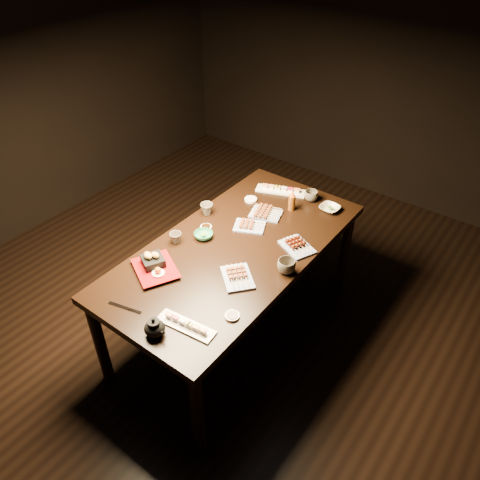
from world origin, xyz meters
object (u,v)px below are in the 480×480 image
object	(u,v)px
yakitori_plate_left	(266,212)
sushi_platter_far	(281,189)
sushi_platter_near	(186,324)
yakitori_plate_right	(237,275)
yakitori_plate_center	(249,224)
condiment_bottle	(292,200)
teacup_far_left	(207,209)
tempura_tray	(155,264)
teacup_near_left	(176,238)
edamame_bowl_cream	(330,208)
teapot	(154,327)
teacup_mid_right	(286,266)
edamame_bowl_green	(204,235)
teacup_far_right	(311,196)
dining_table	(236,290)

from	to	relation	value
yakitori_plate_left	sushi_platter_far	bearing A→B (deg)	87.23
sushi_platter_near	yakitori_plate_right	world-z (taller)	yakitori_plate_right
sushi_platter_near	yakitori_plate_center	world-z (taller)	yakitori_plate_center
yakitori_plate_center	condiment_bottle	world-z (taller)	condiment_bottle
sushi_platter_near	sushi_platter_far	bearing A→B (deg)	96.31
teacup_far_left	tempura_tray	bearing A→B (deg)	-77.65
teacup_near_left	edamame_bowl_cream	bearing A→B (deg)	56.25
teacup_near_left	teapot	size ratio (longest dim) A/B	0.60
edamame_bowl_cream	teacup_mid_right	xyz separation A→B (m)	(0.10, -0.72, 0.03)
sushi_platter_far	teapot	distance (m)	1.54
sushi_platter_far	edamame_bowl_green	size ratio (longest dim) A/B	2.98
teacup_mid_right	teacup_far_right	world-z (taller)	teacup_mid_right
edamame_bowl_cream	tempura_tray	distance (m)	1.28
sushi_platter_near	yakitori_plate_right	distance (m)	0.45
condiment_bottle	yakitori_plate_center	bearing A→B (deg)	-107.63
sushi_platter_near	teacup_mid_right	size ratio (longest dim) A/B	3.02
sushi_platter_near	yakitori_plate_center	bearing A→B (deg)	98.64
teacup_far_left	condiment_bottle	bearing A→B (deg)	42.27
teapot	yakitori_plate_center	bearing A→B (deg)	100.79
teacup_far_right	edamame_bowl_green	bearing A→B (deg)	-112.44
dining_table	yakitori_plate_right	distance (m)	0.50
sushi_platter_far	edamame_bowl_cream	distance (m)	0.40
sushi_platter_near	edamame_bowl_green	size ratio (longest dim) A/B	2.67
dining_table	sushi_platter_far	bearing A→B (deg)	103.92
yakitori_plate_left	teacup_far_left	bearing A→B (deg)	-161.80
teacup_near_left	condiment_bottle	distance (m)	0.85
dining_table	yakitori_plate_right	world-z (taller)	yakitori_plate_right
condiment_bottle	teacup_mid_right	bearing A→B (deg)	-60.70
teacup_near_left	condiment_bottle	xyz separation A→B (m)	(0.38, 0.75, 0.04)
yakitori_plate_left	teapot	size ratio (longest dim) A/B	1.64
yakitori_plate_left	teapot	distance (m)	1.22
sushi_platter_far	teacup_near_left	xyz separation A→B (m)	(-0.20, -0.90, 0.01)
edamame_bowl_cream	teacup_near_left	world-z (taller)	teacup_near_left
edamame_bowl_green	sushi_platter_far	bearing A→B (deg)	83.18
dining_table	yakitori_plate_right	bearing A→B (deg)	-46.13
teacup_near_left	teacup_mid_right	xyz separation A→B (m)	(0.71, 0.18, 0.01)
tempura_tray	yakitori_plate_left	bearing A→B (deg)	105.02
edamame_bowl_cream	teacup_far_right	xyz separation A→B (m)	(-0.17, 0.03, 0.02)
sushi_platter_near	yakitori_plate_center	distance (m)	0.93
dining_table	teacup_near_left	distance (m)	0.56
yakitori_plate_right	condiment_bottle	xyz separation A→B (m)	(-0.13, 0.79, 0.05)
sushi_platter_far	edamame_bowl_cream	size ratio (longest dim) A/B	2.71
dining_table	teacup_far_right	world-z (taller)	teacup_far_right
teacup_mid_right	condiment_bottle	world-z (taller)	condiment_bottle
yakitori_plate_right	teacup_far_right	xyz separation A→B (m)	(-0.08, 0.97, 0.01)
dining_table	yakitori_plate_center	distance (m)	0.46
sushi_platter_near	teacup_far_right	distance (m)	1.42
tempura_tray	condiment_bottle	xyz separation A→B (m)	(0.29, 1.02, 0.02)
teacup_near_left	teacup_far_right	xyz separation A→B (m)	(0.43, 0.93, 0.00)
teacup_near_left	sushi_platter_far	bearing A→B (deg)	77.62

